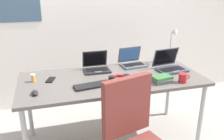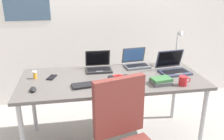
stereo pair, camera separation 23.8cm
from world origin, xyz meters
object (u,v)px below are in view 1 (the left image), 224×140
at_px(computer_mouse, 35,93).
at_px(pill_bottle, 33,78).
at_px(laptop_by_keyboard, 132,62).
at_px(desk_lamp, 172,46).
at_px(laptop_back_right, 96,67).
at_px(coffee_mug, 183,78).
at_px(laptop_front_left, 170,66).
at_px(book_stack, 161,79).
at_px(external_keyboard, 92,85).
at_px(cell_phone, 51,80).
at_px(headphones, 119,78).

distance_m(computer_mouse, pill_bottle, 0.30).
xyz_separation_m(laptop_by_keyboard, pill_bottle, (-1.07, -0.19, -0.00)).
height_order(laptop_by_keyboard, computer_mouse, laptop_by_keyboard).
xyz_separation_m(desk_lamp, laptop_back_right, (-0.91, -0.04, -0.16)).
distance_m(pill_bottle, coffee_mug, 1.42).
bearing_deg(laptop_front_left, book_stack, -130.81).
height_order(computer_mouse, pill_bottle, pill_bottle).
relative_size(laptop_by_keyboard, computer_mouse, 3.06).
height_order(laptop_by_keyboard, pill_bottle, laptop_by_keyboard).
relative_size(external_keyboard, pill_bottle, 4.18).
xyz_separation_m(laptop_back_right, book_stack, (0.53, -0.47, -0.01)).
xyz_separation_m(external_keyboard, book_stack, (0.65, -0.07, 0.02)).
bearing_deg(desk_lamp, laptop_front_left, -121.17).
relative_size(laptop_front_left, cell_phone, 2.45).
relative_size(laptop_front_left, external_keyboard, 1.01).
xyz_separation_m(computer_mouse, pill_bottle, (-0.02, 0.30, 0.02)).
distance_m(laptop_by_keyboard, computer_mouse, 1.16).
bearing_deg(headphones, laptop_back_right, 117.16).
height_order(computer_mouse, cell_phone, computer_mouse).
relative_size(cell_phone, coffee_mug, 1.20).
height_order(laptop_front_left, computer_mouse, laptop_front_left).
xyz_separation_m(laptop_front_left, cell_phone, (-1.25, 0.05, -0.04)).
height_order(external_keyboard, book_stack, book_stack).
height_order(pill_bottle, coffee_mug, coffee_mug).
bearing_deg(laptop_by_keyboard, computer_mouse, -155.18).
bearing_deg(laptop_front_left, external_keyboard, -166.99).
distance_m(laptop_by_keyboard, pill_bottle, 1.09).
distance_m(laptop_front_left, external_keyboard, 0.92).
relative_size(laptop_back_right, laptop_by_keyboard, 0.92).
bearing_deg(external_keyboard, book_stack, -14.33).
xyz_separation_m(pill_bottle, book_stack, (1.17, -0.33, -0.01)).
height_order(desk_lamp, coffee_mug, desk_lamp).
height_order(external_keyboard, cell_phone, external_keyboard).
height_order(laptop_front_left, cell_phone, laptop_front_left).
xyz_separation_m(external_keyboard, cell_phone, (-0.36, 0.26, -0.01)).
xyz_separation_m(laptop_front_left, headphones, (-0.61, -0.11, -0.03)).
bearing_deg(laptop_by_keyboard, book_stack, -79.34).
bearing_deg(cell_phone, laptop_front_left, 16.70).
bearing_deg(book_stack, external_keyboard, 173.84).
xyz_separation_m(laptop_back_right, pill_bottle, (-0.64, -0.14, -0.00)).
bearing_deg(headphones, book_stack, -23.96).
height_order(desk_lamp, book_stack, desk_lamp).
xyz_separation_m(external_keyboard, computer_mouse, (-0.50, -0.03, 0.01)).
xyz_separation_m(cell_phone, pill_bottle, (-0.16, 0.00, 0.04)).
distance_m(external_keyboard, cell_phone, 0.44).
bearing_deg(computer_mouse, laptop_by_keyboard, 15.10).
bearing_deg(coffee_mug, laptop_by_keyboard, 115.96).
relative_size(desk_lamp, external_keyboard, 1.21).
xyz_separation_m(headphones, pill_bottle, (-0.80, 0.17, 0.03)).
distance_m(computer_mouse, cell_phone, 0.32).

